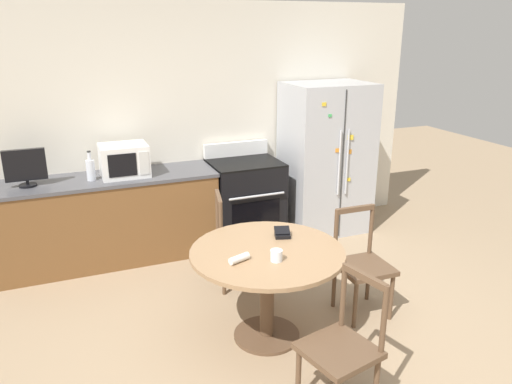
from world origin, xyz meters
The scene contains 15 objects.
ground_plane centered at (0.00, 0.00, 0.00)m, with size 14.00×14.00×0.00m, color #9E8466.
back_wall centered at (0.00, 2.65, 1.30)m, with size 5.20×0.10×2.60m.
kitchen_counter centered at (-1.11, 2.29, 0.45)m, with size 2.20×0.64×0.90m.
refrigerator centered at (1.37, 2.22, 0.87)m, with size 0.94×0.75×1.74m.
oven_range centered at (0.37, 2.26, 0.47)m, with size 0.76×0.68×1.08m.
microwave centered at (-0.92, 2.28, 1.06)m, with size 0.46×0.38×0.32m.
countertop_tv centered at (-1.82, 2.26, 1.09)m, with size 0.37×0.16×0.36m.
counter_bottle centered at (-1.25, 2.24, 1.01)m, with size 0.08×0.08×0.29m.
dining_table centered at (-0.16, 0.41, 0.60)m, with size 1.16×1.16×0.75m.
dining_chair_far centered at (-0.08, 1.29, 0.43)m, with size 0.50×0.50×0.90m.
dining_chair_near centered at (-0.03, -0.47, 0.43)m, with size 0.50×0.50×0.90m.
dining_chair_right centered at (0.73, 0.45, 0.43)m, with size 0.43×0.43×0.90m.
candle_glass centered at (-0.17, 0.22, 0.78)m, with size 0.09×0.09×0.08m.
folded_napkin centered at (-0.42, 0.31, 0.77)m, with size 0.17×0.10×0.05m.
wallet centered at (0.05, 0.60, 0.77)m, with size 0.15×0.16×0.07m.
Camera 1 is at (-1.52, -2.70, 2.34)m, focal length 35.00 mm.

